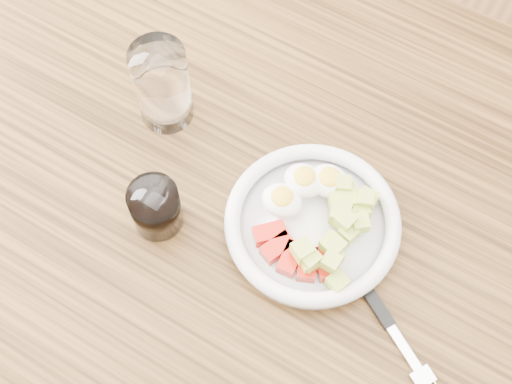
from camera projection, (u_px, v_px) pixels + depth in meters
ground at (258, 350)px, 1.62m from camera, size 4.00×4.00×0.00m
dining_table at (258, 240)px, 1.01m from camera, size 1.50×0.90×0.77m
bowl at (313, 221)px, 0.89m from camera, size 0.22×0.22×0.06m
fork at (380, 310)px, 0.86m from camera, size 0.20×0.13×0.01m
water_glass at (162, 85)px, 0.93m from camera, size 0.07×0.07×0.13m
coffee_glass at (156, 208)px, 0.88m from camera, size 0.06×0.06×0.07m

